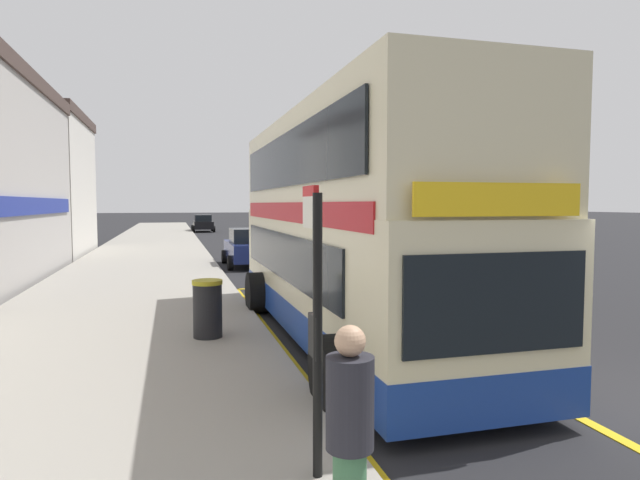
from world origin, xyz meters
TOP-DOWN VIEW (x-y plane):
  - ground_plane at (0.00, 32.00)m, footprint 260.00×260.00m
  - pavement_near at (-7.00, 32.00)m, footprint 6.00×76.00m
  - double_decker_bus at (-2.46, 4.59)m, footprint 3.26×10.30m
  - bus_bay_markings at (-2.44, 4.72)m, footprint 3.11×13.09m
  - bus_stop_sign at (-4.56, -0.82)m, footprint 0.09×0.51m
  - parked_car_black_across at (-2.96, 46.94)m, footprint 2.09×4.20m
  - parked_car_navy_far at (-2.65, 17.45)m, footprint 2.09×4.20m
  - pedestrian_waiting_near_sign at (-4.66, -2.11)m, footprint 0.34×0.34m
  - litter_bin at (-5.21, 4.72)m, footprint 0.57×0.57m

SIDE VIEW (x-z plane):
  - ground_plane at x=0.00m, z-range 0.00..0.00m
  - bus_bay_markings at x=-2.44m, z-range 0.00..0.01m
  - pavement_near at x=-7.00m, z-range 0.00..0.14m
  - litter_bin at x=-5.21m, z-range 0.14..1.24m
  - parked_car_black_across at x=-2.96m, z-range -0.01..1.61m
  - parked_car_navy_far at x=-2.65m, z-range -0.01..1.61m
  - pedestrian_waiting_near_sign at x=-4.66m, z-range 0.21..1.91m
  - bus_stop_sign at x=-4.56m, z-range 0.38..3.08m
  - double_decker_bus at x=-2.46m, z-range -0.14..4.26m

